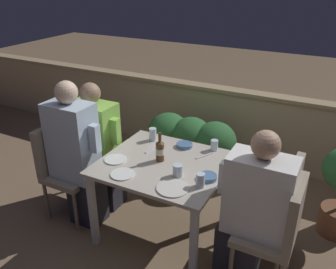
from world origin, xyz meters
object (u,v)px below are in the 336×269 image
chair_left_near (62,163)px  person_white_polo (252,210)px  person_green_blouse (98,146)px  chair_left_far (82,149)px  chair_right_near (280,227)px  beer_bottle (160,150)px  person_blue_shirt (77,155)px  chair_right_far (279,203)px

chair_left_near → person_white_polo: 1.74m
chair_left_near → person_green_blouse: (0.18, 0.30, 0.08)m
chair_left_near → chair_left_far: bearing=92.4°
chair_left_near → person_white_polo: person_white_polo is taller
chair_right_near → chair_left_far: bearing=171.8°
chair_right_near → person_green_blouse: bearing=170.8°
person_white_polo → beer_bottle: size_ratio=4.88×
chair_left_far → person_blue_shirt: bearing=-55.8°
chair_left_far → person_white_polo: person_white_polo is taller
person_white_polo → beer_bottle: bearing=169.0°
person_white_polo → person_blue_shirt: bearing=-179.3°
chair_right_near → person_white_polo: (-0.20, 0.00, 0.07)m
person_white_polo → chair_right_far: bearing=64.2°
chair_left_near → chair_right_near: (1.93, 0.02, 0.00)m
chair_left_near → beer_bottle: bearing=11.0°
chair_left_far → person_green_blouse: size_ratio=0.73×
person_green_blouse → chair_right_far: person_green_blouse is taller
person_blue_shirt → person_green_blouse: bearing=91.8°
chair_left_near → person_white_polo: size_ratio=0.73×
person_white_polo → chair_left_far: bearing=170.8°
person_blue_shirt → chair_left_near: bearing=-180.0°
chair_left_near → chair_right_far: bearing=8.9°
chair_left_far → chair_right_near: size_ratio=1.00×
chair_left_far → chair_right_near: same height
chair_left_near → chair_right_far: size_ratio=1.00×
person_green_blouse → person_white_polo: person_green_blouse is taller
chair_left_near → chair_left_far: same height
chair_right_near → chair_right_far: 0.28m
beer_bottle → chair_left_near: bearing=-169.0°
person_blue_shirt → person_green_blouse: (-0.01, 0.30, -0.05)m
person_blue_shirt → beer_bottle: 0.76m
chair_left_near → chair_left_far: 0.30m
chair_left_far → person_green_blouse: (0.20, -0.00, 0.08)m
person_blue_shirt → person_white_polo: person_blue_shirt is taller
person_blue_shirt → chair_right_far: size_ratio=1.48×
chair_left_far → chair_right_near: 1.96m
person_green_blouse → chair_right_near: person_green_blouse is taller
person_white_polo → chair_right_far: 0.31m
person_blue_shirt → beer_bottle: size_ratio=5.30×
person_white_polo → beer_bottle: person_white_polo is taller
person_green_blouse → beer_bottle: size_ratio=4.90×
person_green_blouse → chair_right_far: 1.69m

